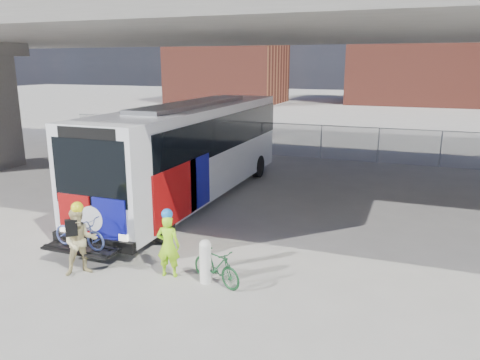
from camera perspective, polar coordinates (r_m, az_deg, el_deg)
The scene contains 9 objects.
ground at distance 15.13m, azimuth -3.03°, elevation -5.56°, with size 160.00×160.00×0.00m, color #9E9991.
bus at distance 17.69m, azimuth -5.68°, elevation 4.35°, with size 2.67×12.90×3.69m.
overpass at distance 18.04m, azimuth 2.10°, elevation 18.74°, with size 40.00×16.00×7.95m.
chainlink_fence at distance 25.94m, azimuth 7.73°, elevation 5.86°, with size 30.00×0.06×30.00m.
brick_buildings at distance 61.41m, azimuth 17.06°, elevation 13.81°, with size 54.00×22.00×12.00m.
bollard at distance 11.20m, azimuth -4.25°, elevation -9.66°, with size 0.28×0.28×1.08m.
cyclist_hivis at distance 11.53m, azimuth -8.75°, elevation -7.73°, with size 0.63×0.47×1.72m.
cyclist_tan at distance 12.13m, azimuth -18.93°, elevation -6.98°, with size 1.04×1.03×1.86m.
bike_parked at distance 11.15m, azimuth -2.92°, elevation -10.47°, with size 0.42×1.50×0.90m, color #164623.
Camera 1 is at (5.80, -13.02, 5.08)m, focal length 35.00 mm.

